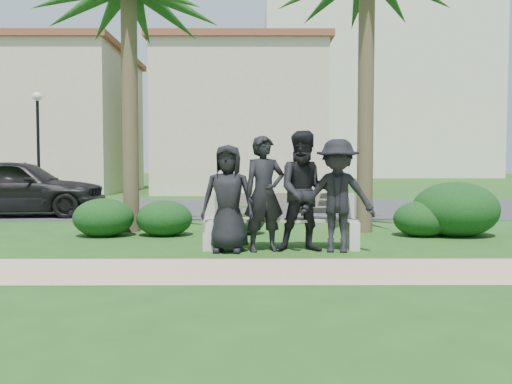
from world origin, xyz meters
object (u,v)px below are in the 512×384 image
man_b (264,194)px  car_a (17,187)px  park_bench (280,224)px  man_a (228,198)px  man_c (306,191)px  street_lamp (38,126)px  man_d (338,196)px

man_b → car_a: (-6.50, 5.52, -0.13)m
park_bench → man_a: bearing=-158.2°
man_a → car_a: bearing=143.1°
car_a → park_bench: bearing=-133.8°
man_a → man_c: man_c is taller
street_lamp → man_a: size_ratio=2.56×
park_bench → man_a: man_a is taller
man_b → car_a: size_ratio=0.40×
park_bench → man_c: 0.74m
street_lamp → park_bench: 15.31m
man_a → man_b: (0.56, 0.05, 0.07)m
park_bench → car_a: car_a is taller
man_b → car_a: man_b is taller
street_lamp → car_a: size_ratio=0.94×
man_a → man_b: size_ratio=0.92×
street_lamp → man_b: 15.31m
man_a → man_b: man_b is taller
man_a → man_b: 0.57m
park_bench → man_b: bearing=-133.3°
man_b → man_d: bearing=-21.1°
man_c → man_a: bearing=-177.4°
street_lamp → man_a: bearing=-56.2°
street_lamp → car_a: street_lamp is taller
street_lamp → park_bench: size_ratio=1.73×
man_b → man_c: bearing=-18.7°
street_lamp → park_bench: street_lamp is taller
car_a → man_b: bearing=-136.5°
man_c → car_a: man_c is taller
man_b → park_bench: bearing=29.5°
street_lamp → man_c: 15.69m
man_b → man_c: man_c is taller
man_b → man_d: size_ratio=1.03×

